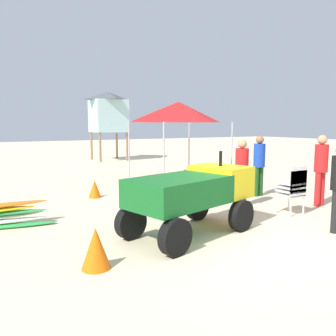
% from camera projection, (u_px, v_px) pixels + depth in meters
% --- Properties ---
extents(ground, '(80.00, 80.00, 0.00)m').
position_uv_depth(ground, '(245.00, 242.00, 5.92)').
color(ground, beige).
extents(utility_cart, '(2.77, 1.85, 1.50)m').
position_uv_depth(utility_cart, '(194.00, 192.00, 6.32)').
color(utility_cart, '#146023').
rests_on(utility_cart, ground).
extents(stacked_plastic_chairs, '(0.48, 0.48, 1.11)m').
position_uv_depth(stacked_plastic_chairs, '(294.00, 186.00, 7.65)').
color(stacked_plastic_chairs, white).
rests_on(stacked_plastic_chairs, ground).
extents(lifeguard_near_left, '(0.32, 0.32, 1.67)m').
position_uv_depth(lifeguard_near_left, '(242.00, 169.00, 8.33)').
color(lifeguard_near_left, black).
rests_on(lifeguard_near_left, ground).
extents(lifeguard_near_center, '(0.32, 0.32, 1.72)m').
position_uv_depth(lifeguard_near_center, '(259.00, 161.00, 9.65)').
color(lifeguard_near_center, '#194C19').
rests_on(lifeguard_near_center, ground).
extents(lifeguard_far_right, '(0.32, 0.32, 1.77)m').
position_uv_depth(lifeguard_far_right, '(321.00, 165.00, 8.44)').
color(lifeguard_far_right, red).
rests_on(lifeguard_far_right, ground).
extents(popup_canopy, '(2.75, 2.75, 2.84)m').
position_uv_depth(popup_canopy, '(178.00, 112.00, 12.21)').
color(popup_canopy, '#B2B2B7').
rests_on(popup_canopy, ground).
extents(lifeguard_tower, '(1.98, 1.98, 3.85)m').
position_uv_depth(lifeguard_tower, '(108.00, 112.00, 19.31)').
color(lifeguard_tower, olive).
rests_on(lifeguard_tower, ground).
extents(traffic_cone_near, '(0.41, 0.41, 0.59)m').
position_uv_depth(traffic_cone_near, '(96.00, 248.00, 4.80)').
color(traffic_cone_near, orange).
rests_on(traffic_cone_near, ground).
extents(traffic_cone_far, '(0.35, 0.35, 0.50)m').
position_uv_depth(traffic_cone_far, '(95.00, 189.00, 9.53)').
color(traffic_cone_far, orange).
rests_on(traffic_cone_far, ground).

